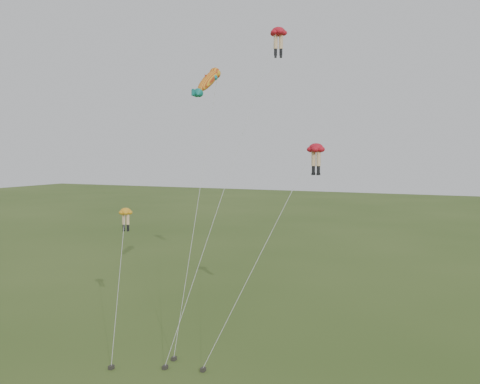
% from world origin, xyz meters
% --- Properties ---
extents(ground, '(300.00, 300.00, 0.00)m').
position_xyz_m(ground, '(0.00, 0.00, 0.00)').
color(ground, '#354C1B').
rests_on(ground, ground).
extents(legs_kite_red_high, '(3.30, 15.02, 23.64)m').
position_xyz_m(legs_kite_red_high, '(1.79, 11.54, 22.67)').
color(legs_kite_red_high, red).
rests_on(legs_kite_red_high, ground).
extents(legs_kite_red_mid, '(5.71, 8.58, 14.13)m').
position_xyz_m(legs_kite_red_mid, '(6.64, 6.03, 13.35)').
color(legs_kite_red_mid, red).
rests_on(legs_kite_red_mid, ground).
extents(legs_kite_yellow, '(4.05, 6.96, 9.40)m').
position_xyz_m(legs_kite_yellow, '(-6.60, 2.39, 8.67)').
color(legs_kite_yellow, '#F6A41F').
rests_on(legs_kite_yellow, ground).
extents(fish_kite, '(1.56, 8.29, 20.14)m').
position_xyz_m(fish_kite, '(-1.41, 5.80, 18.72)').
color(fish_kite, '#FFAF20').
rests_on(fish_kite, ground).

